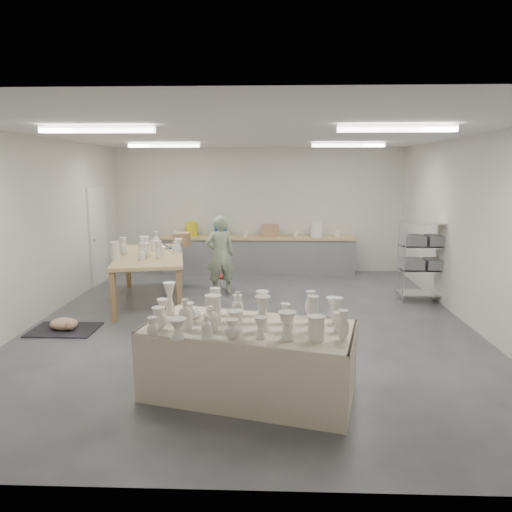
{
  "coord_description": "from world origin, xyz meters",
  "views": [
    {
      "loc": [
        0.32,
        -7.15,
        2.45
      ],
      "look_at": [
        0.07,
        0.31,
        1.05
      ],
      "focal_mm": 32.0,
      "sensor_mm": 36.0,
      "label": 1
    }
  ],
  "objects_px": {
    "work_table": "(152,254)",
    "red_stool": "(222,277)",
    "potter": "(220,255)",
    "drying_table": "(248,357)"
  },
  "relations": [
    {
      "from": "work_table",
      "to": "red_stool",
      "type": "distance_m",
      "value": 1.57
    },
    {
      "from": "work_table",
      "to": "potter",
      "type": "bearing_deg",
      "value": 9.05
    },
    {
      "from": "drying_table",
      "to": "red_stool",
      "type": "bearing_deg",
      "value": 113.9
    },
    {
      "from": "drying_table",
      "to": "red_stool",
      "type": "relative_size",
      "value": 6.51
    },
    {
      "from": "work_table",
      "to": "red_stool",
      "type": "relative_size",
      "value": 6.93
    },
    {
      "from": "potter",
      "to": "drying_table",
      "type": "bearing_deg",
      "value": 84.45
    },
    {
      "from": "work_table",
      "to": "red_stool",
      "type": "height_order",
      "value": "work_table"
    },
    {
      "from": "drying_table",
      "to": "work_table",
      "type": "height_order",
      "value": "work_table"
    },
    {
      "from": "work_table",
      "to": "drying_table",
      "type": "bearing_deg",
      "value": -73.25
    },
    {
      "from": "drying_table",
      "to": "work_table",
      "type": "xyz_separation_m",
      "value": [
        -2.01,
        3.72,
        0.46
      ]
    }
  ]
}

